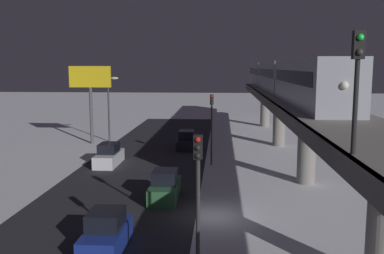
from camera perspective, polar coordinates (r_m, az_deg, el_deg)
name	(u,v)px	position (r m, az deg, el deg)	size (l,w,h in m)	color
ground_plane	(212,216)	(26.30, 2.64, -11.72)	(240.00, 240.00, 0.00)	white
avenue_asphalt	(106,214)	(27.19, -11.33, -11.19)	(11.00, 94.76, 0.01)	#28282D
elevated_railway	(334,131)	(25.84, 18.29, -0.54)	(5.00, 94.76, 6.02)	gray
subway_train	(277,76)	(51.56, 11.24, 6.69)	(2.94, 55.47, 3.40)	#999EA8
rail_signal	(357,71)	(14.90, 21.04, 6.94)	(0.36, 0.41, 4.00)	black
sedan_green	(165,187)	(29.33, -3.62, -7.98)	(1.80, 4.27, 1.97)	#2D6038
sedan_white	(109,156)	(39.91, -10.94, -3.79)	(1.80, 4.67, 1.97)	silver
sedan_blue	(106,234)	(21.99, -11.30, -13.71)	(1.80, 4.11, 1.97)	navy
sedan_black	(186,141)	(46.87, -0.75, -1.89)	(1.80, 4.49, 1.97)	black
traffic_light_near	(198,193)	(16.26, 0.79, -8.73)	(0.32, 0.44, 6.40)	#2D2D2D
traffic_light_mid	(212,119)	(38.54, 2.61, 1.05)	(0.32, 0.44, 6.40)	#2D2D2D
commercial_billboard	(90,84)	(50.56, -13.32, 5.50)	(4.80, 0.36, 8.90)	#4C4C51
street_lamp_far	(110,101)	(51.58, -10.76, 3.38)	(1.35, 0.44, 7.65)	#38383D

